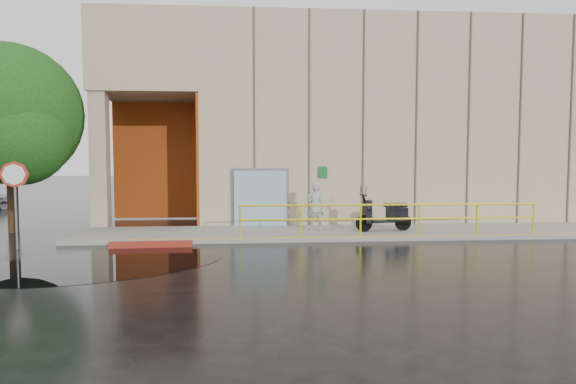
% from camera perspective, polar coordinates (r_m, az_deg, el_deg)
% --- Properties ---
extents(ground, '(120.00, 120.00, 0.00)m').
position_cam_1_polar(ground, '(13.00, -3.32, -7.92)').
color(ground, black).
rests_on(ground, ground).
extents(sidewalk, '(20.00, 3.00, 0.15)m').
position_cam_1_polar(sidewalk, '(17.93, 9.29, -4.42)').
color(sidewalk, gray).
rests_on(sidewalk, ground).
extents(building, '(20.00, 10.17, 8.00)m').
position_cam_1_polar(building, '(24.35, 8.27, 7.54)').
color(building, tan).
rests_on(building, ground).
extents(guardrail, '(9.56, 0.06, 1.03)m').
position_cam_1_polar(guardrail, '(16.62, 11.27, -3.01)').
color(guardrail, '#D5C40B').
rests_on(guardrail, sidewalk).
extents(person, '(0.64, 0.46, 1.64)m').
position_cam_1_polar(person, '(17.53, 3.05, -1.61)').
color(person, '#9E9EA2').
rests_on(person, sidewalk).
extents(scooter, '(2.00, 0.87, 1.52)m').
position_cam_1_polar(scooter, '(17.63, 10.68, -1.48)').
color(scooter, black).
rests_on(scooter, sidewalk).
extents(stop_sign, '(0.67, 0.43, 2.54)m').
position_cam_1_polar(stop_sign, '(16.59, -28.10, 0.67)').
color(stop_sign, '#5F5E63').
rests_on(stop_sign, ground).
extents(red_curb, '(2.40, 0.26, 0.18)m').
position_cam_1_polar(red_curb, '(15.70, -14.97, -5.65)').
color(red_curb, maroon).
rests_on(red_curb, ground).
extents(puddle, '(7.48, 6.24, 0.01)m').
position_cam_1_polar(puddle, '(13.66, -20.40, -7.57)').
color(puddle, black).
rests_on(puddle, ground).
extents(tree_near, '(4.89, 4.89, 6.58)m').
position_cam_1_polar(tree_near, '(20.20, -28.35, 7.11)').
color(tree_near, black).
rests_on(tree_near, ground).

